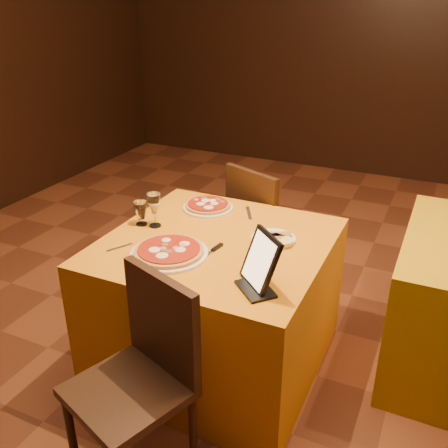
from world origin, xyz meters
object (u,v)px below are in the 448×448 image
at_px(chair_main_near, 128,391).
at_px(pizza_far, 208,206).
at_px(pizza_near, 169,252).
at_px(tablet, 261,260).
at_px(water_glass, 141,213).
at_px(main_table, 217,302).
at_px(wine_glass, 154,210).
at_px(chair_main_far, 270,230).

distance_m(chair_main_near, pizza_far, 1.23).
bearing_deg(pizza_near, tablet, -7.60).
relative_size(chair_main_near, water_glass, 7.00).
height_order(main_table, wine_glass, wine_glass).
relative_size(pizza_near, pizza_far, 1.28).
distance_m(chair_main_near, wine_glass, 0.99).
distance_m(main_table, water_glass, 0.63).
bearing_deg(chair_main_near, pizza_far, 120.97).
bearing_deg(wine_glass, main_table, -2.11).
distance_m(pizza_far, wine_glass, 0.37).
bearing_deg(water_glass, pizza_near, -36.91).
xyz_separation_m(chair_main_near, pizza_near, (-0.14, 0.59, 0.31)).
bearing_deg(chair_main_near, pizza_near, 123.58).
bearing_deg(main_table, pizza_far, 122.92).
distance_m(chair_main_far, pizza_far, 0.61).
height_order(chair_main_far, pizza_far, chair_main_far).
bearing_deg(wine_glass, tablet, -23.44).
xyz_separation_m(main_table, tablet, (0.35, -0.30, 0.49)).
xyz_separation_m(main_table, wine_glass, (-0.37, 0.01, 0.47)).
relative_size(pizza_near, water_glass, 2.88).
bearing_deg(chair_main_far, tablet, 129.95).
distance_m(chair_main_near, tablet, 0.75).
height_order(pizza_near, water_glass, water_glass).
relative_size(chair_main_near, pizza_near, 2.43).
distance_m(pizza_near, water_glass, 0.39).
bearing_deg(chair_main_near, main_table, 110.11).
bearing_deg(pizza_near, chair_main_near, -76.53).
distance_m(wine_glass, water_glass, 0.09).
bearing_deg(tablet, main_table, -177.81).
bearing_deg(pizza_near, water_glass, 143.09).
height_order(pizza_near, tablet, tablet).
height_order(chair_main_far, pizza_near, chair_main_far).
relative_size(main_table, chair_main_near, 1.21).
xyz_separation_m(chair_main_far, pizza_near, (-0.14, -1.05, 0.31)).
xyz_separation_m(main_table, chair_main_near, (0.00, -0.82, 0.08)).
bearing_deg(pizza_near, chair_main_far, 82.39).
distance_m(pizza_near, pizza_far, 0.59).
relative_size(chair_main_far, pizza_near, 2.43).
height_order(pizza_far, tablet, tablet).
relative_size(main_table, wine_glass, 5.79).
distance_m(main_table, pizza_near, 0.48).
xyz_separation_m(chair_main_far, wine_glass, (-0.37, -0.80, 0.39)).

